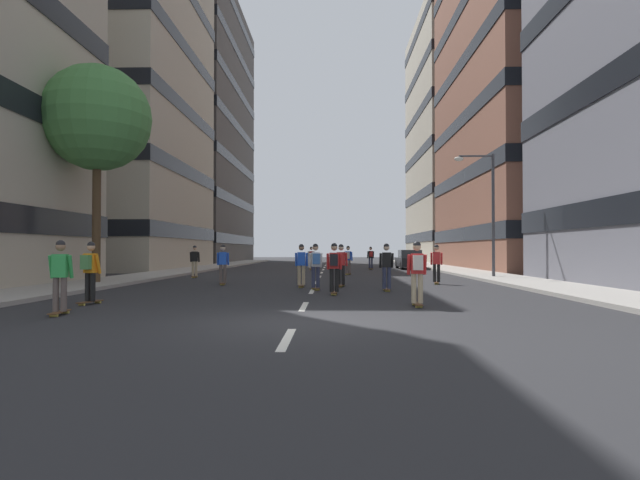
% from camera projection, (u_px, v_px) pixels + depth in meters
% --- Properties ---
extents(ground_plane, '(137.61, 137.61, 0.00)m').
position_uv_depth(ground_plane, '(322.00, 273.00, 33.63)').
color(ground_plane, '#28282B').
extents(sidewalk_left, '(3.07, 63.07, 0.14)m').
position_uv_depth(sidewalk_left, '(191.00, 270.00, 36.76)').
color(sidewalk_left, '#9E9991').
rests_on(sidewalk_left, ground_plane).
extents(sidewalk_right, '(3.07, 63.07, 0.14)m').
position_uv_depth(sidewalk_right, '(456.00, 270.00, 36.24)').
color(sidewalk_right, '#9E9991').
rests_on(sidewalk_right, ground_plane).
extents(lane_markings, '(0.16, 52.20, 0.01)m').
position_uv_depth(lane_markings, '(322.00, 273.00, 33.70)').
color(lane_markings, silver).
rests_on(lane_markings, ground_plane).
extents(building_left_mid, '(16.02, 17.42, 29.67)m').
position_uv_depth(building_left_mid, '(93.00, 88.00, 41.66)').
color(building_left_mid, '#B2A893').
rests_on(building_left_mid, ground_plane).
extents(building_left_far, '(16.02, 23.96, 32.64)m').
position_uv_depth(building_left_far, '(176.00, 132.00, 63.38)').
color(building_left_far, '#4C4744').
rests_on(building_left_far, ground_plane).
extents(building_right_mid, '(16.02, 21.21, 32.23)m').
position_uv_depth(building_right_mid, '(560.00, 68.00, 40.63)').
color(building_right_mid, brown).
rests_on(building_right_mid, ground_plane).
extents(building_right_far, '(16.02, 19.73, 30.21)m').
position_uv_depth(building_right_far, '(481.00, 139.00, 62.31)').
color(building_right_far, '#B2A893').
rests_on(building_right_far, ground_plane).
extents(parked_car_near, '(1.82, 4.40, 1.52)m').
position_uv_depth(parked_car_near, '(410.00, 260.00, 40.22)').
color(parked_car_near, black).
rests_on(parked_car_near, ground_plane).
extents(street_tree_near, '(4.62, 4.62, 9.52)m').
position_uv_depth(street_tree_near, '(97.00, 119.00, 22.15)').
color(street_tree_near, '#4C3823').
rests_on(street_tree_near, sidewalk_left).
extents(streetlamp_right, '(2.13, 0.30, 6.50)m').
position_uv_depth(streetlamp_right, '(486.00, 201.00, 26.77)').
color(streetlamp_right, '#3F3F44').
rests_on(streetlamp_right, sidewalk_right).
extents(skater_0, '(0.53, 0.90, 1.78)m').
position_uv_depth(skater_0, '(301.00, 263.00, 20.71)').
color(skater_0, brown).
rests_on(skater_0, ground_plane).
extents(skater_1, '(0.57, 0.92, 1.78)m').
position_uv_depth(skater_1, '(316.00, 264.00, 19.27)').
color(skater_1, brown).
rests_on(skater_1, ground_plane).
extents(skater_2, '(0.55, 0.91, 1.78)m').
position_uv_depth(skater_2, '(371.00, 256.00, 39.35)').
color(skater_2, brown).
rests_on(skater_2, ground_plane).
extents(skater_3, '(0.54, 0.90, 1.78)m').
position_uv_depth(skater_3, '(417.00, 269.00, 13.67)').
color(skater_3, brown).
rests_on(skater_3, ground_plane).
extents(skater_4, '(0.56, 0.92, 1.78)m').
position_uv_depth(skater_4, '(436.00, 262.00, 22.61)').
color(skater_4, brown).
rests_on(skater_4, ground_plane).
extents(skater_5, '(0.56, 0.92, 1.78)m').
position_uv_depth(skater_5, '(223.00, 262.00, 22.08)').
color(skater_5, brown).
rests_on(skater_5, ground_plane).
extents(skater_6, '(0.54, 0.91, 1.78)m').
position_uv_depth(skater_6, '(311.00, 257.00, 38.48)').
color(skater_6, brown).
rests_on(skater_6, ground_plane).
extents(skater_7, '(0.54, 0.91, 1.78)m').
position_uv_depth(skater_7, '(195.00, 260.00, 27.71)').
color(skater_7, brown).
rests_on(skater_7, ground_plane).
extents(skater_8, '(0.56, 0.92, 1.78)m').
position_uv_depth(skater_8, '(341.00, 263.00, 20.96)').
color(skater_8, brown).
rests_on(skater_8, ground_plane).
extents(skater_9, '(0.53, 0.90, 1.78)m').
position_uv_depth(skater_9, '(387.00, 265.00, 18.79)').
color(skater_9, brown).
rests_on(skater_9, ground_plane).
extents(skater_10, '(0.57, 0.92, 1.78)m').
position_uv_depth(skater_10, '(348.00, 258.00, 30.97)').
color(skater_10, brown).
rests_on(skater_10, ground_plane).
extents(skater_11, '(0.57, 0.92, 1.78)m').
position_uv_depth(skater_11, '(90.00, 269.00, 14.20)').
color(skater_11, brown).
rests_on(skater_11, ground_plane).
extents(skater_12, '(0.55, 0.92, 1.78)m').
position_uv_depth(skater_12, '(60.00, 274.00, 11.90)').
color(skater_12, brown).
rests_on(skater_12, ground_plane).
extents(skater_13, '(0.54, 0.91, 1.78)m').
position_uv_depth(skater_13, '(334.00, 265.00, 17.31)').
color(skater_13, brown).
rests_on(skater_13, ground_plane).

